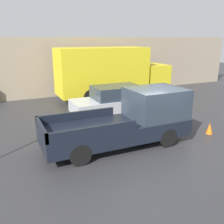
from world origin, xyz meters
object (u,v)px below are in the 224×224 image
pickup_truck (131,120)px  traffic_cone (209,128)px  delivery_truck (110,72)px  car (115,101)px

pickup_truck → traffic_cone: bearing=-8.8°
delivery_truck → traffic_cone: 7.95m
car → delivery_truck: 3.93m
car → traffic_cone: car is taller
pickup_truck → traffic_cone: (3.61, -0.56, -0.73)m
car → traffic_cone: bearing=-57.9°
pickup_truck → delivery_truck: (2.34, 7.12, 0.87)m
pickup_truck → car: pickup_truck is taller
traffic_cone → delivery_truck: bearing=99.4°
delivery_truck → traffic_cone: (1.27, -7.68, -1.60)m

